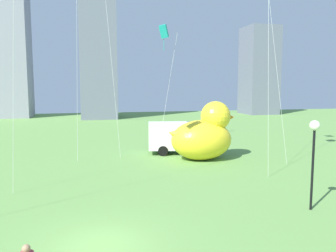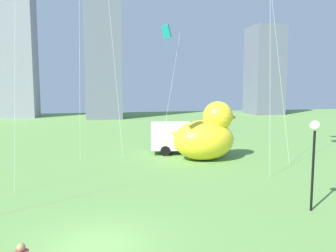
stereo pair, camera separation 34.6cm
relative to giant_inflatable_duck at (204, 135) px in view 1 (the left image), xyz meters
The scene contains 6 objects.
ground_plane 16.75m from the giant_inflatable_duck, 123.35° to the right, with size 140.00×140.00×0.00m, color #66964A.
giant_inflatable_duck is the anchor object (origin of this frame).
lamppost 12.56m from the giant_inflatable_duck, 84.36° to the right, with size 0.50×0.50×4.47m.
box_truck 3.28m from the giant_inflatable_duck, 111.55° to the left, with size 6.50×3.37×2.85m.
city_skyline 48.99m from the giant_inflatable_duck, 103.03° to the left, with size 62.11×14.69×40.52m.
kite_teal 9.65m from the giant_inflatable_duck, 133.07° to the left, with size 1.84×1.80×11.58m.
Camera 1 is at (-0.37, -12.68, 6.06)m, focal length 36.17 mm.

